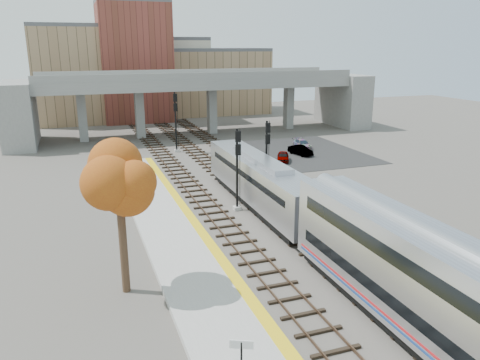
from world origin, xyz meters
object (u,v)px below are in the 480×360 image
object	(u,v)px
tree	(119,182)
car_a	(283,157)
car_c	(302,144)
coach	(476,319)
locomotive	(260,181)
signal_mast_near	(237,171)
signal_mast_far	(176,122)
car_b	(300,150)
signal_mast_mid	(267,159)

from	to	relation	value
tree	car_a	xyz separation A→B (m)	(20.84, 24.44, -5.72)
tree	car_c	world-z (taller)	tree
coach	locomotive	bearing A→B (deg)	90.00
car_a	locomotive	bearing A→B (deg)	-96.78
coach	signal_mast_near	world-z (taller)	signal_mast_near
signal_mast_near	tree	distance (m)	14.90
locomotive	car_c	distance (m)	24.15
signal_mast_far	coach	bearing A→B (deg)	-87.37
car_a	car_c	bearing A→B (deg)	71.45
signal_mast_far	car_b	distance (m)	16.03
signal_mast_mid	signal_mast_far	world-z (taller)	signal_mast_far
signal_mast_far	signal_mast_mid	bearing A→B (deg)	-78.24
signal_mast_mid	car_b	distance (m)	16.31
car_c	signal_mast_mid	bearing A→B (deg)	-122.48
signal_mast_far	car_b	xyz separation A→B (m)	(14.04, -7.03, -3.21)
coach	car_a	size ratio (longest dim) A/B	7.53
car_a	tree	bearing A→B (deg)	-105.57
signal_mast_far	tree	bearing A→B (deg)	-106.86
locomotive	car_b	bearing A→B (deg)	53.39
locomotive	signal_mast_far	bearing A→B (deg)	95.19
signal_mast_near	signal_mast_far	xyz separation A→B (m)	(0.00, 23.31, 0.51)
locomotive	tree	xyz separation A→B (m)	(-12.32, -10.63, 4.05)
car_a	signal_mast_far	bearing A→B (deg)	163.68
signal_mast_mid	car_a	world-z (taller)	signal_mast_mid
signal_mast_mid	car_b	world-z (taller)	signal_mast_mid
signal_mast_near	signal_mast_mid	world-z (taller)	signal_mast_near
locomotive	signal_mast_near	size ratio (longest dim) A/B	2.80
coach	tree	xyz separation A→B (m)	(-12.32, 11.97, 3.53)
locomotive	tree	distance (m)	16.77
signal_mast_near	signal_mast_far	distance (m)	23.32
car_c	car_b	bearing A→B (deg)	-116.26
signal_mast_mid	tree	size ratio (longest dim) A/B	0.78
locomotive	signal_mast_far	size ratio (longest dim) A/B	2.52
coach	car_a	world-z (taller)	coach
signal_mast_near	tree	world-z (taller)	tree
signal_mast_far	signal_mast_near	bearing A→B (deg)	-90.00
tree	car_b	bearing A→B (deg)	47.74
locomotive	signal_mast_mid	xyz separation A→B (m)	(2.00, 3.41, 0.97)
coach	signal_mast_mid	size ratio (longest dim) A/B	3.74
car_b	locomotive	bearing A→B (deg)	-140.59
car_c	signal_mast_near	bearing A→B (deg)	-125.03
coach	signal_mast_near	bearing A→B (deg)	95.36
car_b	car_c	size ratio (longest dim) A/B	0.94
signal_mast_far	car_b	bearing A→B (deg)	-26.59
locomotive	car_c	xyz separation A→B (m)	(14.00, 19.60, -1.69)
signal_mast_near	tree	size ratio (longest dim) A/B	0.80
signal_mast_mid	car_c	xyz separation A→B (m)	(12.00, 16.19, -2.65)
signal_mast_near	car_b	world-z (taller)	signal_mast_near
signal_mast_near	car_a	size ratio (longest dim) A/B	2.05
tree	car_a	world-z (taller)	tree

